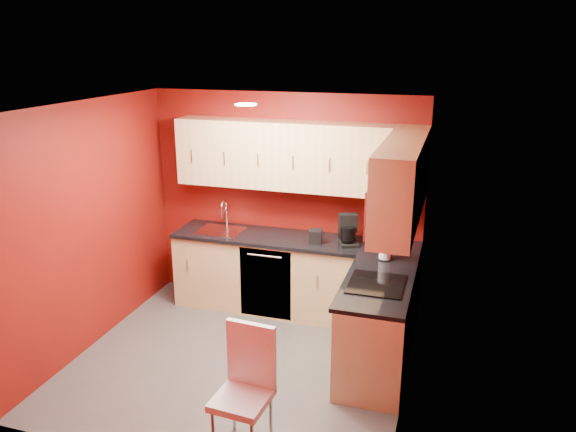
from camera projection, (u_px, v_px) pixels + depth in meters
The scene contains 21 objects.
floor at pixel (241, 361), 5.58m from camera, with size 3.20×3.20×0.00m, color #494744.
ceiling at pixel (233, 106), 4.83m from camera, with size 3.20×3.20×0.00m, color white.
wall_back at pixel (285, 201), 6.57m from camera, with size 3.20×3.20×0.00m, color maroon.
wall_front at pixel (155, 315), 3.83m from camera, with size 3.20×3.20×0.00m, color maroon.
wall_left at pixel (90, 227), 5.65m from camera, with size 3.00×3.00×0.00m, color maroon.
wall_right at pixel (413, 262), 4.75m from camera, with size 3.00×3.00×0.00m, color maroon.
base_cabinets_back at pixel (294, 276), 6.48m from camera, with size 2.80×0.60×0.87m, color #D5B979.
base_cabinets_right at pixel (377, 329), 5.31m from camera, with size 0.60×1.30×0.87m, color #D5B979.
countertop_back at pixel (294, 240), 6.33m from camera, with size 2.80×0.63×0.04m, color black.
countertop_right at pixel (377, 285), 5.16m from camera, with size 0.63×1.27×0.04m, color black.
upper_cabinets_back at pixel (298, 156), 6.18m from camera, with size 2.80×0.35×0.75m, color tan.
upper_cabinets_right at pixel (402, 176), 5.01m from camera, with size 0.35×1.55×0.75m.
microwave at pixel (394, 207), 4.87m from camera, with size 0.42×0.76×0.42m.
cooktop at pixel (376, 284), 5.13m from camera, with size 0.50×0.55×0.01m, color black.
sink at pixel (221, 227), 6.59m from camera, with size 0.52×0.42×0.35m.
dishwasher_front at pixel (265, 284), 6.29m from camera, with size 0.60×0.02×0.82m, color black.
downlight at pixel (246, 105), 5.11m from camera, with size 0.20×0.20×0.01m, color white.
coffee_maker at pixel (349, 230), 6.08m from camera, with size 0.20×0.26×0.33m, color black, non-canonical shape.
napkin_holder at pixel (316, 236), 6.17m from camera, with size 0.14×0.14×0.15m, color black, non-canonical shape.
paper_towel at pixel (385, 246), 5.68m from camera, with size 0.16×0.16×0.28m, color white, non-canonical shape.
dining_chair at pixel (242, 393), 4.24m from camera, with size 0.40×0.42×1.00m, color silver, non-canonical shape.
Camera 1 is at (1.89, -4.53, 3.04)m, focal length 35.00 mm.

